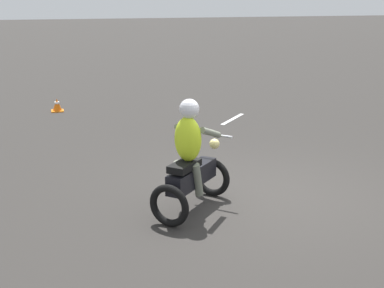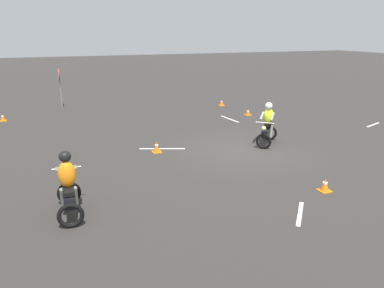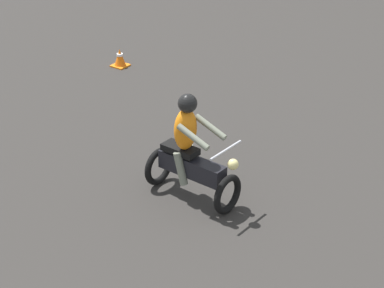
% 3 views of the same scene
% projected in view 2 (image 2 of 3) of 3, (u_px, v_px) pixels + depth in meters
% --- Properties ---
extents(ground_plane, '(120.00, 120.00, 0.00)m').
position_uv_depth(ground_plane, '(242.00, 149.00, 14.09)').
color(ground_plane, '#2D2B28').
extents(motorcycle_rider_foreground, '(1.43, 1.40, 1.66)m').
position_uv_depth(motorcycle_rider_foreground, '(267.00, 126.00, 14.59)').
color(motorcycle_rider_foreground, black).
rests_on(motorcycle_rider_foreground, ground).
extents(motorcycle_rider_background, '(1.53, 0.72, 1.66)m').
position_uv_depth(motorcycle_rider_background, '(68.00, 188.00, 8.82)').
color(motorcycle_rider_background, black).
rests_on(motorcycle_rider_background, ground).
extents(stop_sign, '(0.70, 0.08, 2.30)m').
position_uv_depth(stop_sign, '(59.00, 80.00, 21.34)').
color(stop_sign, slate).
rests_on(stop_sign, ground).
extents(traffic_cone_near_left, '(0.32, 0.32, 0.35)m').
position_uv_depth(traffic_cone_near_left, '(222.00, 103.00, 22.39)').
color(traffic_cone_near_left, orange).
rests_on(traffic_cone_near_left, ground).
extents(traffic_cone_near_right, '(0.32, 0.32, 0.35)m').
position_uv_depth(traffic_cone_near_right, '(3.00, 118.00, 18.52)').
color(traffic_cone_near_right, orange).
rests_on(traffic_cone_near_right, ground).
extents(traffic_cone_mid_left, '(0.32, 0.32, 0.40)m').
position_uv_depth(traffic_cone_mid_left, '(157.00, 147.00, 13.70)').
color(traffic_cone_mid_left, orange).
rests_on(traffic_cone_mid_left, ground).
extents(traffic_cone_far_center, '(0.32, 0.32, 0.32)m').
position_uv_depth(traffic_cone_far_center, '(248.00, 112.00, 19.81)').
color(traffic_cone_far_center, orange).
rests_on(traffic_cone_far_center, ground).
extents(traffic_cone_far_left, '(0.32, 0.32, 0.36)m').
position_uv_depth(traffic_cone_far_left, '(325.00, 185.00, 10.36)').
color(traffic_cone_far_left, orange).
rests_on(traffic_cone_far_left, ground).
extents(lane_stripe_e, '(1.64, 0.24, 0.01)m').
position_uv_depth(lane_stripe_e, '(230.00, 119.00, 18.99)').
color(lane_stripe_e, silver).
rests_on(lane_stripe_e, ground).
extents(lane_stripe_n, '(0.73, 1.64, 0.01)m').
position_uv_depth(lane_stripe_n, '(162.00, 149.00, 14.18)').
color(lane_stripe_n, silver).
rests_on(lane_stripe_n, ground).
extents(lane_stripe_nw, '(1.06, 0.95, 0.01)m').
position_uv_depth(lane_stripe_nw, '(300.00, 214.00, 9.12)').
color(lane_stripe_nw, silver).
rests_on(lane_stripe_nw, ground).
extents(lane_stripe_s, '(0.53, 1.22, 0.01)m').
position_uv_depth(lane_stripe_s, '(373.00, 125.00, 17.81)').
color(lane_stripe_s, silver).
rests_on(lane_stripe_s, ground).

